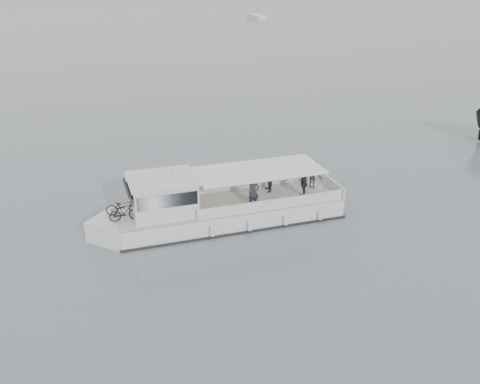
{
  "coord_description": "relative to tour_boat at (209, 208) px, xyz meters",
  "views": [
    {
      "loc": [
        3.63,
        -24.73,
        12.59
      ],
      "look_at": [
        5.96,
        -0.28,
        1.6
      ],
      "focal_mm": 40.0,
      "sensor_mm": 36.0,
      "label": 1
    }
  ],
  "objects": [
    {
      "name": "ground",
      "position": [
        -4.36,
        0.53,
        -0.89
      ],
      "size": [
        1400.0,
        1400.0,
        0.0
      ],
      "primitive_type": "plane",
      "color": "slate",
      "rests_on": "ground"
    },
    {
      "name": "tour_boat",
      "position": [
        0.0,
        0.0,
        0.0
      ],
      "size": [
        13.02,
        5.6,
        5.44
      ],
      "rotation": [
        0.0,
        0.0,
        0.22
      ],
      "color": "white",
      "rests_on": "ground"
    }
  ]
}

